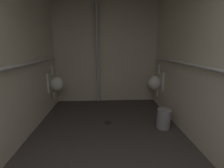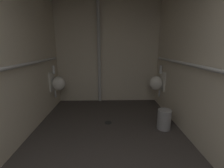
# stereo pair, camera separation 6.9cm
# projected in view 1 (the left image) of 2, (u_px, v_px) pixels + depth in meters

# --- Properties ---
(floor) EXTENTS (2.76, 4.13, 0.08)m
(floor) POSITION_uv_depth(u_px,v_px,m) (108.00, 148.00, 2.29)
(floor) COLOR #383330
(floor) RESTS_ON ground
(wall_left) EXTENTS (0.06, 4.13, 2.57)m
(wall_left) POSITION_uv_depth(u_px,v_px,m) (1.00, 61.00, 1.90)
(wall_left) COLOR beige
(wall_left) RESTS_ON ground
(wall_right) EXTENTS (0.06, 4.13, 2.57)m
(wall_right) POSITION_uv_depth(u_px,v_px,m) (207.00, 60.00, 2.04)
(wall_right) COLOR beige
(wall_right) RESTS_ON ground
(wall_back) EXTENTS (2.76, 0.06, 2.57)m
(wall_back) POSITION_uv_depth(u_px,v_px,m) (106.00, 54.00, 3.94)
(wall_back) COLOR beige
(wall_back) RESTS_ON ground
(urinal_left_mid) EXTENTS (0.32, 0.30, 0.76)m
(urinal_left_mid) POSITION_uv_depth(u_px,v_px,m) (56.00, 83.00, 3.51)
(urinal_left_mid) COLOR silver
(urinal_right_mid) EXTENTS (0.32, 0.30, 0.76)m
(urinal_right_mid) POSITION_uv_depth(u_px,v_px,m) (155.00, 82.00, 3.61)
(urinal_right_mid) COLOR silver
(supply_pipe_left) EXTENTS (0.06, 3.37, 0.06)m
(supply_pipe_left) POSITION_uv_depth(u_px,v_px,m) (11.00, 68.00, 1.96)
(supply_pipe_left) COLOR #B2B2B2
(supply_pipe_right) EXTENTS (0.06, 3.34, 0.06)m
(supply_pipe_right) POSITION_uv_depth(u_px,v_px,m) (199.00, 66.00, 2.09)
(supply_pipe_right) COLOR #B2B2B2
(standpipe_back_wall) EXTENTS (0.08, 0.08, 2.52)m
(standpipe_back_wall) POSITION_uv_depth(u_px,v_px,m) (97.00, 54.00, 3.83)
(standpipe_back_wall) COLOR #B2B2B2
(standpipe_back_wall) RESTS_ON ground
(floor_drain) EXTENTS (0.14, 0.14, 0.01)m
(floor_drain) POSITION_uv_depth(u_px,v_px,m) (108.00, 123.00, 2.98)
(floor_drain) COLOR black
(floor_drain) RESTS_ON ground
(waste_bin) EXTENTS (0.24, 0.24, 0.36)m
(waste_bin) POSITION_uv_depth(u_px,v_px,m) (163.00, 119.00, 2.76)
(waste_bin) COLOR gray
(waste_bin) RESTS_ON ground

